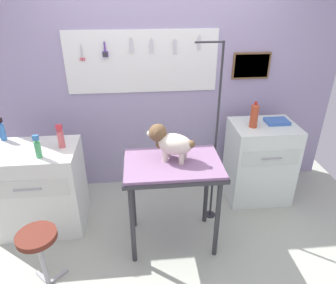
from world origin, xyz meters
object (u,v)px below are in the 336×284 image
counter_left (41,188)px  grooming_arm (215,145)px  dog (170,142)px  stool (39,245)px  cabinet_right (259,162)px  grooming_table (173,173)px  soda_bottle (254,115)px  spray_bottle_tall (38,148)px

counter_left → grooming_arm: bearing=-1.9°
dog → stool: dog is taller
dog → cabinet_right: dog is taller
grooming_table → cabinet_right: 1.26m
counter_left → grooming_table: bearing=-15.9°
dog → stool: 1.30m
stool → grooming_arm: bearing=25.4°
soda_bottle → dog: bearing=-150.5°
grooming_table → dog: bearing=111.7°
stool → soda_bottle: (1.98, 0.99, 0.58)m
stool → dog: bearing=24.1°
grooming_table → cabinet_right: bearing=30.3°
grooming_arm → soda_bottle: (0.47, 0.27, 0.18)m
dog → grooming_arm: bearing=28.4°
counter_left → cabinet_right: size_ratio=0.96×
cabinet_right → stool: size_ratio=1.62×
grooming_table → cabinet_right: (1.05, 0.61, -0.32)m
counter_left → stool: size_ratio=1.56×
cabinet_right → grooming_table: bearing=-149.7°
grooming_arm → dog: bearing=-151.6°
grooming_arm → dog: 0.56m
grooming_arm → dog: (-0.46, -0.25, 0.19)m
grooming_table → grooming_arm: bearing=34.9°
counter_left → cabinet_right: 2.33m
grooming_table → soda_bottle: bearing=32.7°
dog → spray_bottle_tall: (-1.13, 0.15, -0.08)m
cabinet_right → spray_bottle_tall: bearing=-169.6°
grooming_table → counter_left: bearing=164.1°
grooming_table → dog: dog is taller
spray_bottle_tall → cabinet_right: bearing=10.4°
grooming_table → stool: 1.20m
dog → cabinet_right: 1.34m
dog → cabinet_right: (1.07, 0.56, -0.59)m
grooming_arm → cabinet_right: grooming_arm is taller
stool → soda_bottle: bearing=26.7°
dog → spray_bottle_tall: bearing=172.4°
counter_left → cabinet_right: (2.32, 0.25, 0.02)m
grooming_table → stool: grooming_table is taller
grooming_arm → stool: (-1.51, -0.72, -0.41)m
grooming_arm → spray_bottle_tall: size_ratio=8.49×
grooming_arm → stool: size_ratio=3.25×
counter_left → dog: bearing=-13.7°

